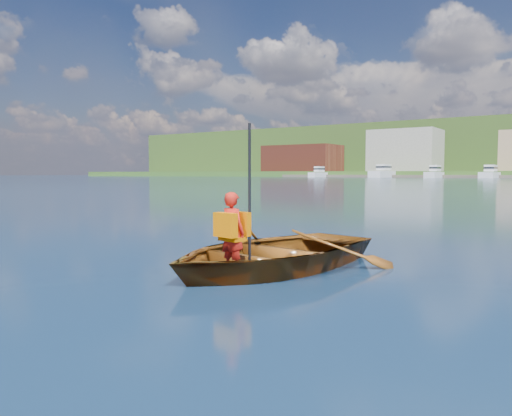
{
  "coord_description": "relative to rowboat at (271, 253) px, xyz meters",
  "views": [
    {
      "loc": [
        3.82,
        -5.24,
        1.33
      ],
      "look_at": [
        -0.14,
        0.59,
        0.84
      ],
      "focal_mm": 35.0,
      "sensor_mm": 36.0,
      "label": 1
    }
  ],
  "objects": [
    {
      "name": "hillside_trees",
      "position": [
        -69.84,
        250.36,
        20.61
      ],
      "size": [
        266.57,
        62.0,
        20.13
      ],
      "color": "#382314",
      "rests_on": "ground"
    },
    {
      "name": "ground",
      "position": [
        -0.13,
        -0.59,
        -0.22
      ],
      "size": [
        600.0,
        600.0,
        0.0
      ],
      "color": "#0E2449",
      "rests_on": "ground"
    },
    {
      "name": "child_paddler",
      "position": [
        0.01,
        -0.91,
        0.4
      ],
      "size": [
        0.4,
        0.38,
        1.84
      ],
      "color": "red",
      "rests_on": "ground"
    },
    {
      "name": "rowboat",
      "position": [
        0.0,
        0.0,
        0.0
      ],
      "size": [
        3.09,
        3.94,
        0.74
      ],
      "color": "brown",
      "rests_on": "ground"
    }
  ]
}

